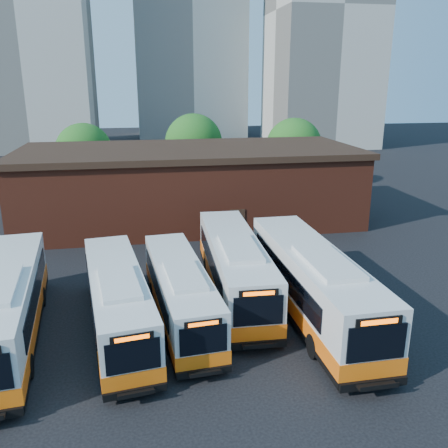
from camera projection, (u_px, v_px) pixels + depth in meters
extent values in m
plane|color=black|center=(235.00, 331.00, 23.37)|extent=(220.00, 220.00, 0.00)
cube|color=silver|center=(5.00, 304.00, 22.11)|extent=(3.93, 12.72, 2.97)
cube|color=orange|center=(8.00, 321.00, 22.36)|extent=(3.99, 12.78, 0.73)
cube|color=black|center=(9.00, 330.00, 22.51)|extent=(3.98, 12.76, 0.26)
cube|color=black|center=(36.00, 291.00, 22.77)|extent=(1.06, 9.71, 1.09)
cylinder|color=black|center=(28.00, 367.00, 19.55)|extent=(0.44, 1.07, 1.04)
cylinder|color=black|center=(41.00, 297.00, 25.89)|extent=(0.44, 1.07, 1.04)
cube|color=silver|center=(118.00, 299.00, 23.02)|extent=(3.98, 11.66, 2.71)
cube|color=orange|center=(119.00, 313.00, 23.25)|extent=(4.03, 11.71, 0.67)
cube|color=black|center=(119.00, 322.00, 23.39)|extent=(4.02, 11.70, 0.24)
cube|color=black|center=(133.00, 357.00, 17.72)|extent=(2.05, 0.34, 1.29)
cube|color=black|center=(132.00, 338.00, 17.48)|extent=(1.61, 0.28, 0.30)
cube|color=#FF5905|center=(132.00, 338.00, 17.45)|extent=(1.28, 0.20, 0.17)
cube|color=black|center=(136.00, 392.00, 18.10)|extent=(2.42, 0.47, 0.30)
cube|color=black|center=(136.00, 394.00, 17.88)|extent=(1.42, 0.55, 0.06)
cube|color=black|center=(137.00, 395.00, 17.70)|extent=(1.37, 0.23, 0.17)
cube|color=black|center=(90.00, 294.00, 22.92)|extent=(1.27, 8.84, 1.00)
cube|color=black|center=(142.00, 287.00, 23.66)|extent=(1.27, 8.84, 1.00)
cube|color=silver|center=(119.00, 283.00, 21.30)|extent=(2.19, 4.19, 0.21)
cylinder|color=black|center=(101.00, 360.00, 20.10)|extent=(0.43, 0.99, 0.95)
cylinder|color=black|center=(153.00, 351.00, 20.75)|extent=(0.43, 0.99, 0.95)
cylinder|color=black|center=(93.00, 298.00, 25.82)|extent=(0.43, 0.99, 0.95)
cylinder|color=black|center=(133.00, 293.00, 26.47)|extent=(0.43, 0.99, 0.95)
cube|color=silver|center=(180.00, 290.00, 24.14)|extent=(3.23, 11.03, 2.58)
cube|color=orange|center=(181.00, 304.00, 24.36)|extent=(3.27, 11.08, 0.63)
cube|color=black|center=(181.00, 312.00, 24.49)|extent=(3.26, 11.07, 0.23)
cube|color=black|center=(203.00, 340.00, 19.01)|extent=(1.96, 0.22, 1.22)
cube|color=black|center=(203.00, 324.00, 18.79)|extent=(1.54, 0.18, 0.29)
cube|color=#FF5905|center=(203.00, 324.00, 18.76)|extent=(1.22, 0.12, 0.16)
cube|color=black|center=(204.00, 372.00, 19.38)|extent=(2.31, 0.32, 0.29)
cube|color=black|center=(205.00, 373.00, 19.16)|extent=(1.34, 0.45, 0.05)
cube|color=black|center=(206.00, 374.00, 18.99)|extent=(1.31, 0.15, 0.16)
cube|color=black|center=(156.00, 285.00, 24.11)|extent=(0.76, 8.46, 0.95)
cube|color=black|center=(201.00, 281.00, 24.69)|extent=(0.76, 8.46, 0.95)
cube|color=silver|center=(184.00, 275.00, 22.48)|extent=(1.89, 3.93, 0.20)
cylinder|color=black|center=(170.00, 344.00, 21.36)|extent=(0.37, 0.93, 0.91)
cylinder|color=black|center=(215.00, 338.00, 21.88)|extent=(0.37, 0.93, 0.91)
cylinder|color=black|center=(154.00, 290.00, 26.90)|extent=(0.37, 0.93, 0.91)
cylinder|color=black|center=(190.00, 286.00, 27.41)|extent=(0.37, 0.93, 0.91)
cube|color=silver|center=(235.00, 265.00, 26.86)|extent=(3.00, 12.50, 2.95)
cube|color=orange|center=(234.00, 279.00, 27.11)|extent=(3.06, 12.55, 0.72)
cube|color=black|center=(234.00, 287.00, 27.26)|extent=(3.05, 12.54, 0.26)
cube|color=black|center=(258.00, 311.00, 20.86)|extent=(2.25, 0.13, 1.40)
cube|color=black|center=(259.00, 293.00, 20.61)|extent=(1.76, 0.11, 0.33)
cube|color=#FF5905|center=(259.00, 294.00, 20.57)|extent=(1.40, 0.06, 0.19)
cube|color=black|center=(258.00, 345.00, 21.28)|extent=(2.64, 0.22, 0.33)
cube|color=black|center=(259.00, 346.00, 21.03)|extent=(1.51, 0.44, 0.06)
cube|color=black|center=(260.00, 346.00, 20.83)|extent=(1.50, 0.09, 0.19)
cube|color=black|center=(210.00, 259.00, 26.98)|extent=(0.34, 9.69, 1.09)
cube|color=black|center=(256.00, 256.00, 27.36)|extent=(0.34, 9.69, 1.09)
cube|color=silver|center=(240.00, 248.00, 24.93)|extent=(1.92, 4.40, 0.23)
cylinder|color=black|center=(223.00, 317.00, 23.74)|extent=(0.36, 1.04, 1.04)
cylinder|color=black|center=(269.00, 313.00, 24.08)|extent=(0.36, 1.04, 1.04)
cylinder|color=black|center=(207.00, 266.00, 30.21)|extent=(0.36, 1.04, 1.04)
cylinder|color=black|center=(244.00, 264.00, 30.55)|extent=(0.36, 1.04, 1.04)
cube|color=silver|center=(312.00, 281.00, 24.39)|extent=(3.03, 13.34, 3.16)
cube|color=orange|center=(311.00, 297.00, 24.65)|extent=(3.09, 13.40, 0.78)
cube|color=black|center=(311.00, 307.00, 24.81)|extent=(3.08, 13.39, 0.28)
cube|color=black|center=(377.00, 343.00, 18.02)|extent=(2.40, 0.10, 1.50)
cube|color=black|center=(379.00, 322.00, 17.74)|extent=(1.89, 0.10, 0.35)
cube|color=#FF5905|center=(380.00, 322.00, 17.71)|extent=(1.50, 0.05, 0.20)
cube|color=black|center=(373.00, 384.00, 18.47)|extent=(2.83, 0.20, 0.35)
cube|color=black|center=(377.00, 386.00, 18.20)|extent=(1.61, 0.45, 0.07)
cube|color=black|center=(380.00, 387.00, 17.99)|extent=(1.61, 0.07, 0.20)
cube|color=black|center=(283.00, 274.00, 24.45)|extent=(0.22, 10.38, 1.16)
cube|color=black|center=(335.00, 270.00, 24.98)|extent=(0.22, 10.38, 1.16)
cube|color=silver|center=(327.00, 262.00, 22.34)|extent=(1.99, 4.69, 0.24)
cylinder|color=black|center=(314.00, 346.00, 21.02)|extent=(0.37, 1.11, 1.11)
cylinder|color=black|center=(367.00, 340.00, 21.49)|extent=(0.37, 1.11, 1.11)
cylinder|color=black|center=(268.00, 281.00, 27.90)|extent=(0.37, 1.11, 1.11)
cylinder|color=black|center=(309.00, 278.00, 28.36)|extent=(0.37, 1.11, 1.11)
imported|color=black|center=(266.00, 325.00, 21.96)|extent=(0.49, 0.73, 1.97)
cube|color=maroon|center=(190.00, 187.00, 41.35)|extent=(28.00, 12.00, 6.00)
cube|color=black|center=(189.00, 151.00, 40.44)|extent=(28.60, 12.60, 0.50)
cube|color=black|center=(237.00, 224.00, 36.69)|extent=(1.20, 0.08, 2.40)
cylinder|color=#382314|center=(87.00, 182.00, 51.46)|extent=(0.36, 0.36, 2.70)
sphere|color=#1C5518|center=(84.00, 151.00, 50.50)|extent=(6.00, 6.00, 6.00)
cylinder|color=#382314|center=(194.00, 174.00, 55.32)|extent=(0.36, 0.36, 2.95)
sphere|color=#1C5518|center=(194.00, 143.00, 54.28)|extent=(6.56, 6.56, 6.56)
cylinder|color=#382314|center=(293.00, 176.00, 54.36)|extent=(0.36, 0.36, 2.81)
sphere|color=#1C5518|center=(294.00, 146.00, 53.37)|extent=(6.24, 6.24, 6.24)
cube|color=#BBB7AC|center=(324.00, 11.00, 85.56)|extent=(18.00, 18.00, 48.00)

